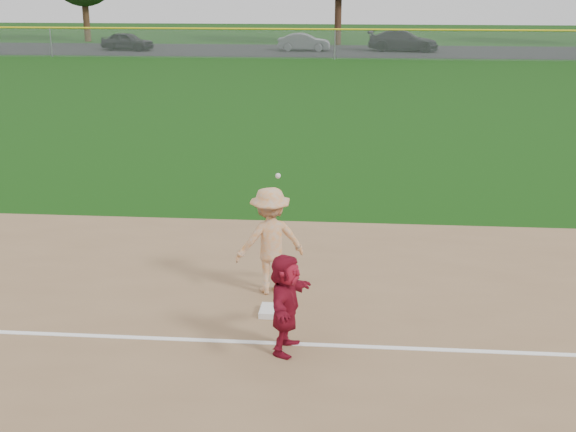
# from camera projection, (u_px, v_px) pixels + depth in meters

# --- Properties ---
(ground) EXTENTS (160.00, 160.00, 0.00)m
(ground) POSITION_uv_depth(u_px,v_px,m) (280.00, 321.00, 11.69)
(ground) COLOR #113B0B
(ground) RESTS_ON ground
(foul_line) EXTENTS (60.00, 0.10, 0.01)m
(foul_line) POSITION_uv_depth(u_px,v_px,m) (275.00, 343.00, 10.93)
(foul_line) COLOR white
(foul_line) RESTS_ON infield_dirt
(parking_asphalt) EXTENTS (120.00, 10.00, 0.01)m
(parking_asphalt) POSITION_uv_depth(u_px,v_px,m) (336.00, 51.00, 55.22)
(parking_asphalt) COLOR black
(parking_asphalt) RESTS_ON ground
(first_base) EXTENTS (0.46, 0.46, 0.10)m
(first_base) POSITION_uv_depth(u_px,v_px,m) (274.00, 311.00, 11.88)
(first_base) COLOR white
(first_base) RESTS_ON infield_dirt
(base_runner) EXTENTS (0.70, 1.47, 1.52)m
(base_runner) POSITION_uv_depth(u_px,v_px,m) (286.00, 303.00, 10.50)
(base_runner) COLOR maroon
(base_runner) RESTS_ON infield_dirt
(car_left) EXTENTS (4.25, 2.38, 1.37)m
(car_left) POSITION_uv_depth(u_px,v_px,m) (127.00, 41.00, 55.36)
(car_left) COLOR black
(car_left) RESTS_ON parking_asphalt
(car_mid) EXTENTS (3.96, 1.39, 1.30)m
(car_mid) POSITION_uv_depth(u_px,v_px,m) (304.00, 42.00, 54.93)
(car_mid) COLOR #525459
(car_mid) RESTS_ON parking_asphalt
(car_right) EXTENTS (5.54, 2.87, 1.54)m
(car_right) POSITION_uv_depth(u_px,v_px,m) (403.00, 41.00, 54.71)
(car_right) COLOR black
(car_right) RESTS_ON parking_asphalt
(first_base_play) EXTENTS (1.40, 1.12, 2.27)m
(first_base_play) POSITION_uv_depth(u_px,v_px,m) (270.00, 241.00, 12.48)
(first_base_play) COLOR #B0B0B3
(first_base_play) RESTS_ON infield_dirt
(outfield_fence) EXTENTS (110.00, 0.12, 110.00)m
(outfield_fence) POSITION_uv_depth(u_px,v_px,m) (335.00, 30.00, 48.93)
(outfield_fence) COLOR #999EA0
(outfield_fence) RESTS_ON ground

